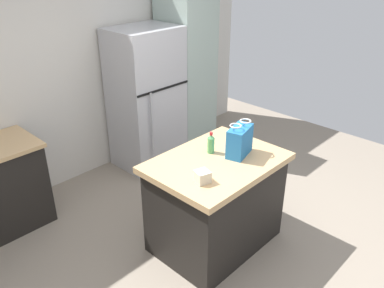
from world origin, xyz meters
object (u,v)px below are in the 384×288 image
Objects in this scene: kitchen_island at (216,202)px; small_box at (202,177)px; shopping_bag at (240,141)px; bottle at (211,144)px; refrigerator at (147,99)px; tall_cabinet at (186,73)px.

kitchen_island is 10.65× the size of small_box.
bottle is (-0.14, 0.21, -0.05)m from shopping_bag.
kitchen_island is at bearing -110.40° from refrigerator.
shopping_bag is at bearing -103.25° from refrigerator.
bottle is (-0.56, -1.54, 0.12)m from refrigerator.
tall_cabinet reaches higher than small_box.
kitchen_island is at bearing 160.53° from shopping_bag.
shopping_bag reaches higher than bottle.
bottle reaches higher than kitchen_island.
refrigerator is (0.62, 1.68, 0.41)m from kitchen_island.
tall_cabinet is 2.48m from small_box.
kitchen_island is 0.62m from shopping_bag.
shopping_bag is (-1.12, -1.75, -0.01)m from tall_cabinet.
kitchen_island is at bearing -117.09° from bottle.
bottle is at bearing -129.25° from tall_cabinet.
small_box is 0.55× the size of bottle.
refrigerator is 2.07m from small_box.
tall_cabinet reaches higher than shopping_bag.
small_box reaches higher than kitchen_island.
shopping_bag reaches higher than small_box.
shopping_bag is 0.26m from bottle.
bottle is (0.42, 0.28, 0.04)m from small_box.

